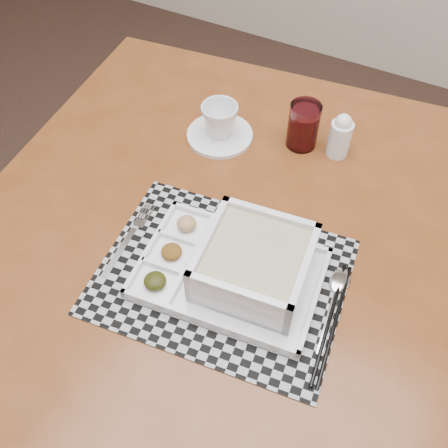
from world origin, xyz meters
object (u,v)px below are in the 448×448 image
(dining_table, at_px, (239,253))
(creamer_bottle, at_px, (340,136))
(serving_tray, at_px, (246,267))
(juice_glass, at_px, (303,127))
(cup, at_px, (220,120))

(dining_table, relative_size, creamer_bottle, 11.13)
(dining_table, distance_m, serving_tray, 0.17)
(juice_glass, height_order, creamer_bottle, same)
(dining_table, height_order, creamer_bottle, creamer_bottle)
(creamer_bottle, bearing_deg, dining_table, -108.04)
(cup, bearing_deg, serving_tray, -31.27)
(juice_glass, bearing_deg, serving_tray, -82.75)
(serving_tray, xyz_separation_m, juice_glass, (-0.05, 0.38, 0.01))
(cup, bearing_deg, juice_glass, 44.37)
(dining_table, relative_size, serving_tray, 3.42)
(cup, relative_size, creamer_bottle, 0.78)
(dining_table, distance_m, juice_glass, 0.31)
(cup, xyz_separation_m, creamer_bottle, (0.25, 0.07, 0.00))
(serving_tray, height_order, juice_glass, juice_glass)
(juice_glass, distance_m, creamer_bottle, 0.08)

